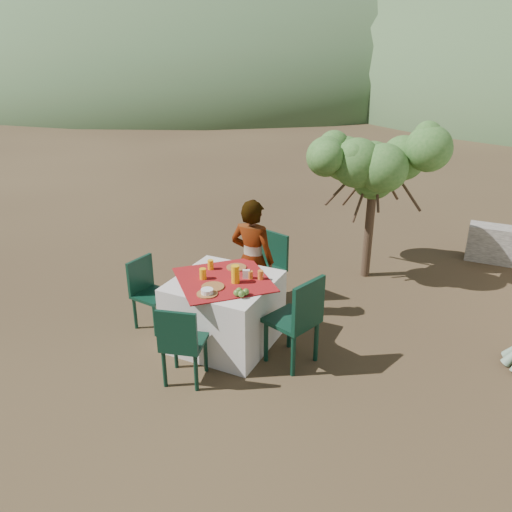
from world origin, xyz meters
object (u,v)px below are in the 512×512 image
Objects in this scene: chair_left at (148,290)px; chair_right at (298,318)px; person at (252,260)px; juice_pitcher at (235,274)px; shrub_tree at (380,171)px; chair_far at (269,265)px; chair_near at (181,342)px; table at (224,311)px.

chair_right is at bearing -82.95° from chair_left.
person is (-0.86, 0.72, 0.19)m from chair_right.
chair_left is 4.32× the size of juice_pitcher.
shrub_tree is (1.01, 1.79, 0.77)m from person.
chair_far is at bearing 96.11° from juice_pitcher.
person reaches higher than chair_right.
person reaches higher than chair_left.
chair_far is 1.18m from juice_pitcher.
shrub_tree reaches higher than chair_right.
shrub_tree is (0.99, 1.35, 1.00)m from chair_far.
juice_pitcher is at bearing -115.05° from chair_near.
chair_near is 1.02× the size of chair_left.
chair_far is 1.09× the size of chair_left.
chair_right is 0.51× the size of shrub_tree.
person is at bearing -105.01° from chair_near.
person reaches higher than chair_far.
chair_near is at bearing -107.30° from shrub_tree.
chair_right is 1.13m from person.
shrub_tree is 9.99× the size of juice_pitcher.
table is 1.55× the size of chair_near.
table is 2.88m from shrub_tree.
chair_near is at bearing -74.79° from chair_far.
chair_right is at bearing -3.00° from juice_pitcher.
shrub_tree reaches higher than chair_near.
table is at bearing -75.57° from chair_far.
chair_near is 1.23m from chair_left.
chair_right is at bearing -3.70° from table.
juice_pitcher is at bearing -6.97° from table.
chair_far is (0.03, 1.10, 0.12)m from table.
chair_near is 1.51m from person.
chair_left is at bearing 35.79° from person.
table is at bearing -104.38° from chair_near.
chair_near is (0.00, -0.83, 0.09)m from table.
chair_left is (-1.00, -1.16, -0.04)m from chair_far.
chair_near reaches higher than table.
table is 0.97m from chair_left.
chair_far is 1.93m from chair_near.
chair_far is 0.92× the size of chair_right.
chair_right is (0.87, 0.77, 0.08)m from chair_near.
chair_right is 0.67× the size of person.
chair_near is 0.91m from juice_pitcher.
chair_left is at bearing -128.37° from shrub_tree.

